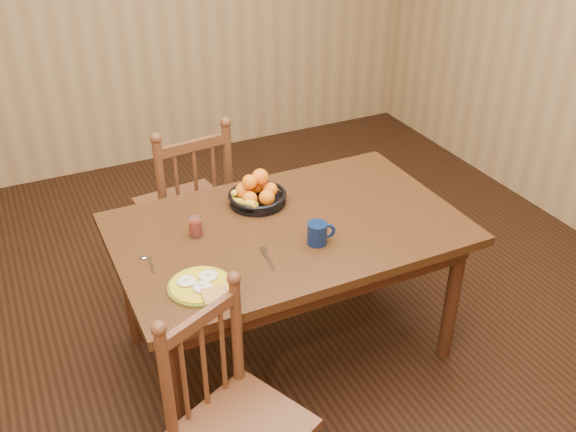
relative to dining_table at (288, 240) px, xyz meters
name	(u,v)px	position (x,y,z in m)	size (l,w,h in m)	color
room	(288,103)	(0.00, 0.00, 0.68)	(4.52, 5.02, 2.72)	black
dining_table	(288,240)	(0.00, 0.00, 0.00)	(1.60, 1.00, 0.75)	black
chair_far	(187,207)	(-0.26, 0.78, -0.16)	(0.51, 0.49, 1.03)	#472415
chair_near	(235,421)	(-0.57, -0.73, -0.21)	(0.56, 0.55, 0.95)	#472415
breakfast_plate	(201,286)	(-0.52, -0.28, 0.10)	(0.26, 0.29, 0.04)	#59601E
fork	(267,257)	(-0.20, -0.20, 0.09)	(0.04, 0.18, 0.00)	silver
spoon	(146,259)	(-0.67, 0.01, 0.09)	(0.04, 0.16, 0.01)	silver
coffee_mug	(318,233)	(0.06, -0.19, 0.14)	(0.13, 0.09, 0.10)	#0A193C
juice_glass	(196,227)	(-0.41, 0.10, 0.13)	(0.06, 0.06, 0.09)	silver
fruit_bowl	(257,194)	(-0.05, 0.26, 0.14)	(0.29, 0.29, 0.17)	black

